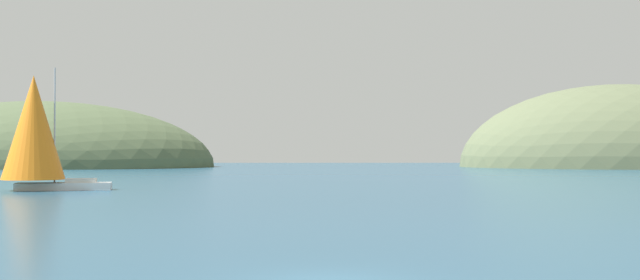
# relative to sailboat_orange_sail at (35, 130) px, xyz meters

# --- Properties ---
(headland_right) EXTENTS (62.95, 44.00, 32.74)m
(headland_right) POSITION_rel_sailboat_orange_sail_xyz_m (84.85, 87.62, -5.27)
(headland_right) COLOR #5B6647
(headland_right) RESTS_ON ground_plane
(headland_left) EXTENTS (69.28, 44.00, 26.03)m
(headland_left) POSITION_rel_sailboat_orange_sail_xyz_m (-30.15, 87.62, -5.27)
(headland_left) COLOR #4C5B3D
(headland_left) RESTS_ON ground_plane
(sailboat_orange_sail) EXTENTS (9.80, 6.22, 10.75)m
(sailboat_orange_sail) POSITION_rel_sailboat_orange_sail_xyz_m (0.00, 0.00, 0.00)
(sailboat_orange_sail) COLOR white
(sailboat_orange_sail) RESTS_ON ground_plane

